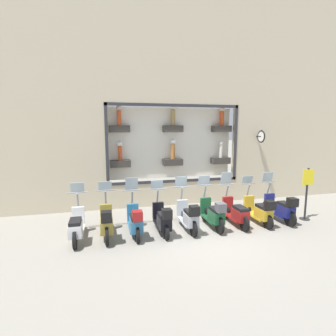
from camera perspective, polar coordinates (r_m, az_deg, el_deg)
name	(u,v)px	position (r m, az deg, el deg)	size (l,w,h in m)	color
ground_plane	(204,236)	(8.39, 7.81, -14.39)	(120.00, 120.00, 0.00)	gray
building_facade	(174,77)	(11.34, 1.29, 19.18)	(1.19, 36.00, 10.48)	beige
scooter_navy_0	(281,208)	(10.14, 23.40, -8.05)	(1.81, 0.61, 1.64)	black
scooter_yellow_1	(260,211)	(9.65, 19.34, -8.78)	(1.80, 0.61, 1.53)	black
scooter_red_2	(236,213)	(9.29, 14.60, -9.41)	(1.80, 0.60, 1.70)	black
scooter_green_3	(213,214)	(8.86, 9.84, -9.81)	(1.81, 0.60, 1.62)	black
scooter_silver_4	(189,216)	(8.56, 4.51, -10.45)	(1.80, 0.60, 1.62)	black
scooter_black_5	(163,219)	(8.34, -1.16, -11.10)	(1.79, 0.60, 1.53)	black
scooter_teal_6	(135,221)	(8.21, -7.13, -11.42)	(1.79, 0.61, 1.67)	black
scooter_olive_7	(107,223)	(8.17, -13.24, -11.53)	(1.81, 0.61, 1.57)	black
scooter_white_8	(77,226)	(8.28, -19.29, -11.93)	(1.80, 0.60, 1.58)	black
shop_sign_post	(307,192)	(10.62, 27.98, -4.58)	(0.36, 0.45, 1.88)	#232326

